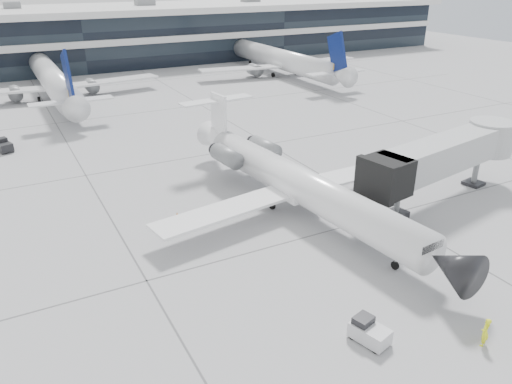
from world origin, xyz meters
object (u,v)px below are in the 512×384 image
baggage_tug (369,332)px  regional_jet (297,182)px  ramp_worker (485,332)px  jet_bridge (450,153)px

baggage_tug → regional_jet: bearing=56.1°
regional_jet → baggage_tug: 16.14m
ramp_worker → baggage_tug: ramp_worker is taller
ramp_worker → regional_jet: bearing=-116.1°
regional_jet → jet_bridge: (12.33, -4.08, 1.73)m
jet_bridge → ramp_worker: size_ratio=10.76×
jet_bridge → ramp_worker: (-12.25, -14.23, -3.34)m
baggage_tug → ramp_worker: bearing=-46.8°
regional_jet → ramp_worker: (0.08, -18.31, -1.62)m
regional_jet → ramp_worker: bearing=-95.2°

